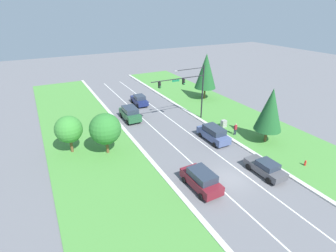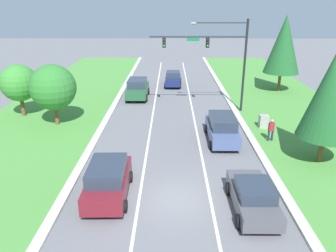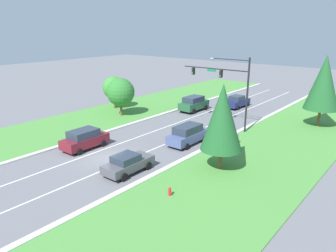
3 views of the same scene
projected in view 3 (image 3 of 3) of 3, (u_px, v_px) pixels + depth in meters
name	position (u px, v px, depth m)	size (l,w,h in m)	color
ground_plane	(107.00, 158.00, 28.90)	(160.00, 160.00, 0.00)	slate
curb_strip_right	(155.00, 174.00, 25.47)	(0.50, 90.00, 0.15)	beige
curb_strip_left	(69.00, 143.00, 32.28)	(0.50, 90.00, 0.15)	beige
grass_verge_right	(212.00, 196.00, 22.32)	(10.00, 90.00, 0.08)	#4C8E3D
grass_verge_left	(40.00, 133.00, 35.45)	(10.00, 90.00, 0.08)	#4C8E3D
lane_stripe_inner_left	(94.00, 153.00, 29.98)	(0.14, 81.00, 0.01)	white
lane_stripe_inner_right	(121.00, 163.00, 27.81)	(0.14, 81.00, 0.01)	white
traffic_signal_mast	(228.00, 81.00, 35.67)	(8.31, 0.41, 8.07)	black
burgundy_suv	(84.00, 139.00, 30.83)	(2.22, 4.55, 1.86)	maroon
slate_blue_suv	(188.00, 134.00, 32.15)	(2.07, 4.89, 1.89)	#475684
navy_sedan	(237.00, 102.00, 46.64)	(2.06, 4.55, 1.74)	navy
forest_suv	(194.00, 103.00, 44.70)	(2.23, 4.69, 2.02)	#235633
graphite_sedan	(128.00, 163.00, 25.78)	(1.99, 4.36, 1.53)	#4C4C51
utility_cabinet	(234.00, 140.00, 31.94)	(0.70, 0.60, 1.08)	#9E9E99
pedestrian	(218.00, 142.00, 29.97)	(0.40, 0.26, 1.69)	#232842
fire_hydrant	(170.00, 192.00, 22.23)	(0.34, 0.20, 0.70)	red
conifer_near_right_tree	(222.00, 117.00, 25.30)	(3.29, 3.29, 7.01)	brown
oak_near_left_tree	(121.00, 92.00, 41.54)	(3.57, 3.57, 4.92)	brown
conifer_far_right_tree	(324.00, 82.00, 36.31)	(3.81, 3.81, 8.22)	brown
oak_far_left_tree	(114.00, 88.00, 45.37)	(3.11, 3.11, 4.53)	brown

